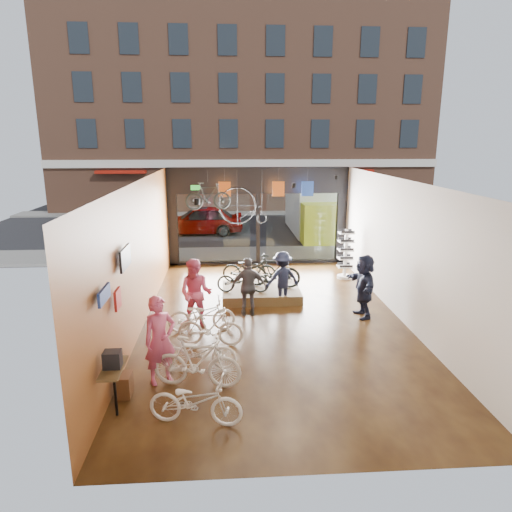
{
  "coord_description": "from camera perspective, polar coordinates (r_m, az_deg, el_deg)",
  "views": [
    {
      "loc": [
        -1.25,
        -11.66,
        4.81
      ],
      "look_at": [
        -0.39,
        1.4,
        1.47
      ],
      "focal_mm": 32.0,
      "sensor_mm": 36.0,
      "label": 1
    }
  ],
  "objects": [
    {
      "name": "floor_bike_4",
      "position": [
        11.9,
        -6.81,
        -7.29
      ],
      "size": [
        1.76,
        0.75,
        0.9
      ],
      "primitive_type": "imported",
      "rotation": [
        0.0,
        0.0,
        1.66
      ],
      "color": "beige",
      "rests_on": "ground_plane"
    },
    {
      "name": "ground_plane",
      "position": [
        12.68,
        2.18,
        -8.08
      ],
      "size": [
        7.0,
        12.0,
        0.04
      ],
      "primitive_type": "cube",
      "color": "black",
      "rests_on": "ground"
    },
    {
      "name": "jersey_mid",
      "position": [
        17.06,
        2.81,
        8.38
      ],
      "size": [
        0.45,
        0.03,
        0.55
      ],
      "primitive_type": "cube",
      "color": "#CC5919",
      "rests_on": "ceiling"
    },
    {
      "name": "opposite_building",
      "position": [
        33.26,
        -1.71,
        18.09
      ],
      "size": [
        26.0,
        5.0,
        14.0
      ],
      "primitive_type": "cube",
      "color": "brown",
      "rests_on": "ground"
    },
    {
      "name": "floor_bike_3",
      "position": [
        11.08,
        -5.75,
        -8.81
      ],
      "size": [
        1.62,
        0.64,
        0.95
      ],
      "primitive_type": "imported",
      "rotation": [
        0.0,
        0.0,
        1.45
      ],
      "color": "beige",
      "rests_on": "ground_plane"
    },
    {
      "name": "sidewalk_near",
      "position": [
        19.49,
        0.0,
        0.21
      ],
      "size": [
        30.0,
        2.4,
        0.12
      ],
      "primitive_type": "cube",
      "color": "slate",
      "rests_on": "ground"
    },
    {
      "name": "exit_sign",
      "position": [
        17.67,
        -7.58,
        8.47
      ],
      "size": [
        0.35,
        0.06,
        0.18
      ],
      "primitive_type": "cube",
      "color": "#198C26",
      "rests_on": "storefront"
    },
    {
      "name": "customer_0",
      "position": [
        9.48,
        -11.91,
        -10.24
      ],
      "size": [
        0.8,
        0.72,
        1.84
      ],
      "primitive_type": "imported",
      "rotation": [
        0.0,
        0.0,
        0.53
      ],
      "color": "#CC4C72",
      "rests_on": "ground_plane"
    },
    {
      "name": "wall_back",
      "position": [
        6.47,
        7.96,
        -12.58
      ],
      "size": [
        7.0,
        0.04,
        3.8
      ],
      "primitive_type": "cube",
      "color": "beige",
      "rests_on": "ground"
    },
    {
      "name": "sidewalk_far",
      "position": [
        31.05,
        -1.44,
        5.51
      ],
      "size": [
        30.0,
        2.0,
        0.12
      ],
      "primitive_type": "cube",
      "color": "slate",
      "rests_on": "ground"
    },
    {
      "name": "customer_2",
      "position": [
        12.74,
        -0.94,
        -3.86
      ],
      "size": [
        1.0,
        0.47,
        1.67
      ],
      "primitive_type": "imported",
      "rotation": [
        0.0,
        0.0,
        3.2
      ],
      "color": "#3F3F44",
      "rests_on": "ground_plane"
    },
    {
      "name": "customer_5",
      "position": [
        12.98,
        13.33,
        -3.66
      ],
      "size": [
        0.63,
        1.68,
        1.78
      ],
      "primitive_type": "imported",
      "rotation": [
        0.0,
        0.0,
        4.78
      ],
      "color": "#161C33",
      "rests_on": "ground_plane"
    },
    {
      "name": "ceiling",
      "position": [
        11.77,
        2.35,
        9.47
      ],
      "size": [
        7.0,
        12.0,
        0.04
      ],
      "primitive_type": "cube",
      "color": "black",
      "rests_on": "ground"
    },
    {
      "name": "display_bike_left",
      "position": [
        13.83,
        -1.62,
        -2.91
      ],
      "size": [
        1.63,
        0.71,
        0.83
      ],
      "primitive_type": "imported",
      "rotation": [
        0.0,
        0.0,
        1.47
      ],
      "color": "black",
      "rests_on": "display_platform"
    },
    {
      "name": "wall_left",
      "position": [
        12.23,
        -14.37,
        0.09
      ],
      "size": [
        0.04,
        12.0,
        3.8
      ],
      "primitive_type": "cube",
      "color": "brown",
      "rests_on": "ground"
    },
    {
      "name": "penny_farthing",
      "position": [
        16.28,
        -1.38,
        6.15
      ],
      "size": [
        1.66,
        0.06,
        1.32
      ],
      "primitive_type": null,
      "color": "black",
      "rests_on": "ceiling"
    },
    {
      "name": "floor_bike_1",
      "position": [
        9.36,
        -7.38,
        -13.0
      ],
      "size": [
        1.84,
        0.81,
        1.07
      ],
      "primitive_type": "imported",
      "rotation": [
        0.0,
        0.0,
        1.39
      ],
      "color": "beige",
      "rests_on": "ground_plane"
    },
    {
      "name": "jersey_left",
      "position": [
        16.95,
        -3.95,
        8.32
      ],
      "size": [
        0.45,
        0.03,
        0.55
      ],
      "primitive_type": "cube",
      "color": "#CC5919",
      "rests_on": "ceiling"
    },
    {
      "name": "storefront",
      "position": [
        17.94,
        0.26,
        4.98
      ],
      "size": [
        7.0,
        0.26,
        3.8
      ],
      "primitive_type": null,
      "color": "black",
      "rests_on": "ground"
    },
    {
      "name": "customer_3",
      "position": [
        13.58,
        3.3,
        -2.82
      ],
      "size": [
        1.17,
        0.85,
        1.63
      ],
      "primitive_type": "imported",
      "rotation": [
        0.0,
        0.0,
        3.4
      ],
      "color": "#161C33",
      "rests_on": "ground_plane"
    },
    {
      "name": "display_bike_mid",
      "position": [
        14.31,
        2.15,
        -1.91
      ],
      "size": [
        1.78,
        0.91,
        1.03
      ],
      "primitive_type": "imported",
      "rotation": [
        0.0,
        0.0,
        1.31
      ],
      "color": "black",
      "rests_on": "display_platform"
    },
    {
      "name": "sunglasses_rack",
      "position": [
        16.46,
        11.11,
        0.25
      ],
      "size": [
        0.61,
        0.53,
        1.77
      ],
      "primitive_type": null,
      "rotation": [
        0.0,
        0.0,
        0.22
      ],
      "color": "white",
      "rests_on": "ground_plane"
    },
    {
      "name": "customer_1",
      "position": [
        12.02,
        -7.52,
        -4.69
      ],
      "size": [
        1.03,
        0.88,
        1.84
      ],
      "primitive_type": "imported",
      "rotation": [
        0.0,
        0.0,
        -0.23
      ],
      "color": "#CC4C72",
      "rests_on": "ground_plane"
    },
    {
      "name": "wall_merch",
      "position": [
        9.14,
        -17.17,
        -8.96
      ],
      "size": [
        0.4,
        2.4,
        2.6
      ],
      "primitive_type": null,
      "color": "navy",
      "rests_on": "wall_left"
    },
    {
      "name": "jersey_right",
      "position": [
        17.22,
        6.45,
        8.36
      ],
      "size": [
        0.45,
        0.03,
        0.55
      ],
      "primitive_type": "cube",
      "color": "#1E3F99",
      "rests_on": "ceiling"
    },
    {
      "name": "floor_bike_0",
      "position": [
        8.33,
        -7.57,
        -17.54
      ],
      "size": [
        1.73,
        0.88,
        0.87
      ],
      "primitive_type": "imported",
      "rotation": [
        0.0,
        0.0,
        1.38
      ],
      "color": "beige",
      "rests_on": "ground_plane"
    },
    {
      "name": "wall_right",
      "position": [
        12.93,
        17.97,
        0.6
      ],
      "size": [
        0.04,
        12.0,
        3.8
      ],
      "primitive_type": "cube",
      "color": "beige",
      "rests_on": "ground"
    },
    {
      "name": "street_car",
      "position": [
        24.05,
        -7.01,
        4.5
      ],
      "size": [
        4.42,
        1.78,
        1.51
      ],
      "primitive_type": "imported",
      "rotation": [
        0.0,
        0.0,
        -1.57
      ],
      "color": "gray",
      "rests_on": "street_road"
    },
    {
      "name": "hung_bike",
      "position": [
        15.99,
        -6.02,
        7.46
      ],
      "size": [
        1.63,
        0.66,
        0.95
      ],
      "primitive_type": "imported",
      "rotation": [
        0.0,
        0.0,
        1.71
      ],
      "color": "black",
      "rests_on": "ceiling"
    },
    {
      "name": "box_truck",
      "position": [
        23.38,
        7.78,
        5.86
      ],
      "size": [
        2.41,
        7.23,
        2.85
      ],
      "primitive_type": null,
      "color": "silver",
      "rests_on": "street_road"
    },
    {
      "name": "display_platform",
      "position": [
        14.38,
        0.62,
        -4.6
      ],
      "size": [
        2.4,
        1.8,
        0.3
      ],
      "primitive_type": "cube",
      "color": "#4C351A",
      "rests_on": "ground_plane"
    },
    {
      "name": "floor_bike_2",
      "position": [
        10.05,
        -7.07,
        -11.77
      ],
      "size": [
        1.59,
        0.61,
        0.82
      ],
      "primitive_type": "imported",
      "rotation": [
        0.0,
        0.0,
        1.53
      ],
      "color": "beige",
      "rests_on": "ground_plane"
    },
    {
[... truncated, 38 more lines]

